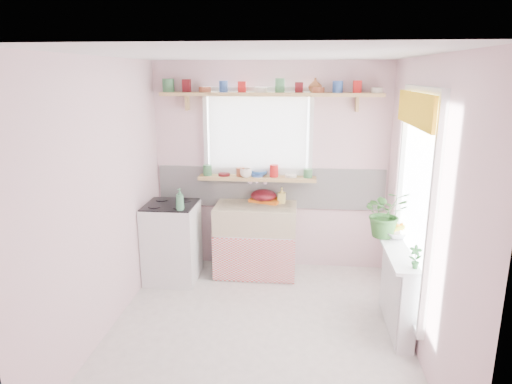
# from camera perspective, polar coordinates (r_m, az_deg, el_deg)

# --- Properties ---
(room) EXTENTS (3.20, 3.20, 3.20)m
(room) POSITION_cam_1_polar(r_m,az_deg,el_deg) (4.77, 9.17, 2.55)
(room) COLOR white
(room) RESTS_ON ground
(sink_unit) EXTENTS (0.95, 0.65, 1.11)m
(sink_unit) POSITION_cam_1_polar(r_m,az_deg,el_deg) (5.47, -0.05, -5.94)
(sink_unit) COLOR white
(sink_unit) RESTS_ON ground
(cooker) EXTENTS (0.58, 0.58, 0.93)m
(cooker) POSITION_cam_1_polar(r_m,az_deg,el_deg) (5.41, -10.44, -6.11)
(cooker) COLOR white
(cooker) RESTS_ON ground
(radiator_ledge) EXTENTS (0.22, 0.95, 0.78)m
(radiator_ledge) POSITION_cam_1_polar(r_m,az_deg,el_deg) (4.55, 17.34, -11.56)
(radiator_ledge) COLOR white
(radiator_ledge) RESTS_ON ground
(windowsill) EXTENTS (1.40, 0.22, 0.04)m
(windowsill) POSITION_cam_1_polar(r_m,az_deg,el_deg) (5.44, 0.15, 1.76)
(windowsill) COLOR tan
(windowsill) RESTS_ON room
(pine_shelf) EXTENTS (2.52, 0.24, 0.04)m
(pine_shelf) POSITION_cam_1_polar(r_m,az_deg,el_deg) (5.28, 1.80, 12.11)
(pine_shelf) COLOR tan
(pine_shelf) RESTS_ON room
(shelf_crockery) EXTENTS (2.47, 0.11, 0.12)m
(shelf_crockery) POSITION_cam_1_polar(r_m,az_deg,el_deg) (5.28, 1.33, 12.92)
(shelf_crockery) COLOR #3F7F4C
(shelf_crockery) RESTS_ON pine_shelf
(sill_crockery) EXTENTS (1.35, 0.11, 0.12)m
(sill_crockery) POSITION_cam_1_polar(r_m,az_deg,el_deg) (5.42, -0.03, 2.53)
(sill_crockery) COLOR #3F7F4C
(sill_crockery) RESTS_ON windowsill
(dish_tray) EXTENTS (0.43, 0.37, 0.04)m
(dish_tray) POSITION_cam_1_polar(r_m,az_deg,el_deg) (5.52, 1.31, -0.98)
(dish_tray) COLOR orange
(dish_tray) RESTS_ON sink_unit
(colander) EXTENTS (0.39, 0.39, 0.14)m
(colander) POSITION_cam_1_polar(r_m,az_deg,el_deg) (5.50, 0.96, -0.44)
(colander) COLOR #570E17
(colander) RESTS_ON sink_unit
(jade_plant) EXTENTS (0.49, 0.44, 0.49)m
(jade_plant) POSITION_cam_1_polar(r_m,az_deg,el_deg) (4.67, 15.91, -2.55)
(jade_plant) COLOR #2F6227
(jade_plant) RESTS_ON radiator_ledge
(fruit_bowl) EXTENTS (0.39, 0.39, 0.08)m
(fruit_bowl) POSITION_cam_1_polar(r_m,az_deg,el_deg) (4.76, 17.17, -4.93)
(fruit_bowl) COLOR silver
(fruit_bowl) RESTS_ON radiator_ledge
(herb_pot) EXTENTS (0.12, 0.09, 0.20)m
(herb_pot) POSITION_cam_1_polar(r_m,az_deg,el_deg) (4.04, 19.30, -7.69)
(herb_pot) COLOR #28652B
(herb_pot) RESTS_ON radiator_ledge
(soap_bottle_sink) EXTENTS (0.09, 0.10, 0.19)m
(soap_bottle_sink) POSITION_cam_1_polar(r_m,az_deg,el_deg) (5.43, 3.23, -0.42)
(soap_bottle_sink) COLOR #DBC761
(soap_bottle_sink) RESTS_ON sink_unit
(sill_cup) EXTENTS (0.17, 0.17, 0.11)m
(sill_cup) POSITION_cam_1_polar(r_m,az_deg,el_deg) (5.38, -1.28, 2.41)
(sill_cup) COLOR white
(sill_cup) RESTS_ON windowsill
(sill_bowl) EXTENTS (0.24, 0.24, 0.06)m
(sill_bowl) POSITION_cam_1_polar(r_m,az_deg,el_deg) (5.48, 0.45, 2.41)
(sill_bowl) COLOR #366AAF
(sill_bowl) RESTS_ON windowsill
(shelf_vase) EXTENTS (0.20, 0.20, 0.16)m
(shelf_vase) POSITION_cam_1_polar(r_m,az_deg,el_deg) (5.33, 7.41, 13.10)
(shelf_vase) COLOR #9C5A30
(shelf_vase) RESTS_ON pine_shelf
(cooker_bottle) EXTENTS (0.11, 0.11, 0.24)m
(cooker_bottle) POSITION_cam_1_polar(r_m,az_deg,el_deg) (4.98, -9.50, -0.91)
(cooker_bottle) COLOR #468C60
(cooker_bottle) RESTS_ON cooker
(fruit) EXTENTS (0.20, 0.14, 0.10)m
(fruit) POSITION_cam_1_polar(r_m,az_deg,el_deg) (4.75, 17.28, -4.21)
(fruit) COLOR orange
(fruit) RESTS_ON fruit_bowl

